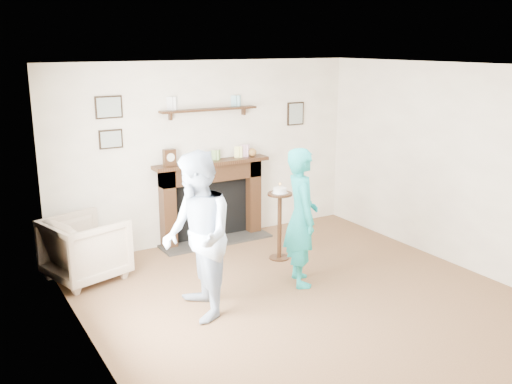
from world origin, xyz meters
TOP-DOWN VIEW (x-y plane):
  - ground at (0.00, 0.00)m, footprint 5.00×5.00m
  - room_shell at (-0.00, 0.69)m, footprint 4.54×5.02m
  - armchair at (-1.90, 1.90)m, footprint 1.03×1.01m
  - man at (-1.15, 0.36)m, footprint 0.78×0.93m
  - woman at (0.22, 0.53)m, footprint 0.56×0.68m
  - pedestal_table at (0.43, 1.30)m, footprint 0.32×0.32m

SIDE VIEW (x-z plane):
  - ground at x=0.00m, z-range 0.00..0.00m
  - armchair at x=-1.90m, z-range -0.38..0.38m
  - man at x=-1.15m, z-range -0.86..0.86m
  - woman at x=0.22m, z-range -0.80..0.80m
  - pedestal_table at x=0.43m, z-range 0.12..1.13m
  - room_shell at x=0.00m, z-range 0.36..2.88m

